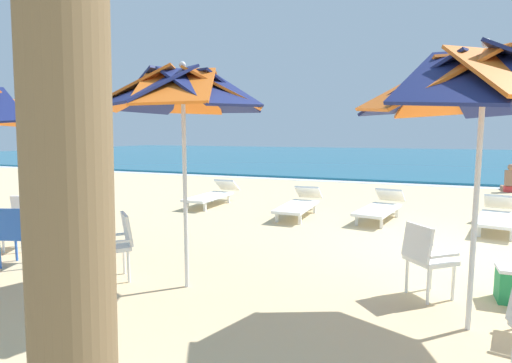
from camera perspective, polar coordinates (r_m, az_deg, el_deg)
ground_plane at (r=7.20m, az=27.37°, el=-9.22°), size 80.00×80.00×0.00m
sea at (r=34.34m, az=22.88°, el=3.20°), size 80.00×36.00×0.10m
surf_foam at (r=16.11m, az=24.20°, el=-0.52°), size 80.00×0.70×0.01m
beach_umbrella_0 at (r=4.27m, az=29.60°, el=11.90°), size 2.28×2.28×2.74m
plastic_chair_0 at (r=5.09m, az=22.97°, el=-9.67°), size 0.63×0.63×0.87m
beach_umbrella_1 at (r=4.91m, az=-10.32°, el=12.24°), size 2.04×2.04×2.73m
plastic_chair_3 at (r=5.56m, az=-19.14°, el=-8.14°), size 0.63×0.63×0.87m
plastic_chair_4 at (r=6.70m, az=-31.01°, el=-6.22°), size 0.55×0.57×0.87m
plastic_chair_5 at (r=7.70m, az=-30.35°, el=-4.59°), size 0.58×0.60×0.87m
sun_lounger_0 at (r=9.30m, az=31.13°, el=-4.17°), size 1.05×2.23×0.62m
sun_lounger_1 at (r=9.31m, az=17.25°, el=-3.47°), size 1.01×2.22×0.62m
sun_lounger_2 at (r=9.35m, az=6.15°, el=-3.16°), size 0.65×2.15×0.62m
sun_lounger_3 at (r=10.77m, az=-6.17°, el=-1.84°), size 0.68×2.16×0.62m
beachgoer_seated at (r=15.56m, az=32.23°, el=-0.15°), size 0.30×0.93×0.92m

